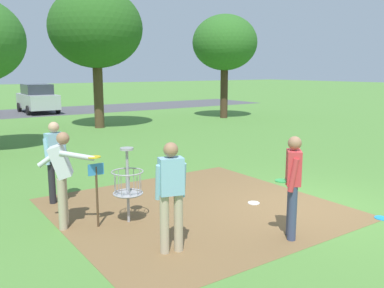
# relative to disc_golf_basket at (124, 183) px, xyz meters

# --- Properties ---
(ground_plane) EXTENTS (160.00, 160.00, 0.00)m
(ground_plane) POSITION_rel_disc_golf_basket_xyz_m (3.40, -1.35, -0.75)
(ground_plane) COLOR #518438
(dirt_tee_pad) EXTENTS (5.23, 5.05, 0.01)m
(dirt_tee_pad) POSITION_rel_disc_golf_basket_xyz_m (1.50, -0.11, -0.75)
(dirt_tee_pad) COLOR brown
(dirt_tee_pad) RESTS_ON ground
(disc_golf_basket) EXTENTS (0.98, 0.58, 1.39)m
(disc_golf_basket) POSITION_rel_disc_golf_basket_xyz_m (0.00, 0.00, 0.00)
(disc_golf_basket) COLOR #9E9EA3
(disc_golf_basket) RESTS_ON ground
(player_foreground_watching) EXTENTS (0.90, 0.87, 1.71)m
(player_foreground_watching) POSITION_rel_disc_golf_basket_xyz_m (-0.98, 0.41, 0.23)
(player_foreground_watching) COLOR tan
(player_foreground_watching) RESTS_ON ground
(player_throwing) EXTENTS (0.45, 0.46, 1.71)m
(player_throwing) POSITION_rel_disc_golf_basket_xyz_m (1.96, -2.19, 0.21)
(player_throwing) COLOR #384260
(player_throwing) RESTS_ON ground
(player_waiting_left) EXTENTS (0.48, 0.42, 1.71)m
(player_waiting_left) POSITION_rel_disc_golf_basket_xyz_m (-0.66, 1.87, 0.21)
(player_waiting_left) COLOR #232328
(player_waiting_left) RESTS_ON ground
(player_waiting_right) EXTENTS (0.49, 0.44, 1.71)m
(player_waiting_right) POSITION_rel_disc_golf_basket_xyz_m (0.04, -1.52, 0.21)
(player_waiting_right) COLOR tan
(player_waiting_right) RESTS_ON ground
(frisbee_near_basket) EXTENTS (0.25, 0.25, 0.02)m
(frisbee_near_basket) POSITION_rel_disc_golf_basket_xyz_m (2.68, -0.54, -0.74)
(frisbee_near_basket) COLOR white
(frisbee_near_basket) RESTS_ON ground
(frisbee_by_tee) EXTENTS (0.24, 0.24, 0.02)m
(frisbee_by_tee) POSITION_rel_disc_golf_basket_xyz_m (2.22, 1.55, -0.74)
(frisbee_by_tee) COLOR green
(frisbee_by_tee) RESTS_ON ground
(frisbee_mid_grass) EXTENTS (0.24, 0.24, 0.02)m
(frisbee_mid_grass) POSITION_rel_disc_golf_basket_xyz_m (4.03, -2.56, -0.74)
(frisbee_mid_grass) COLOR #1E93DB
(frisbee_mid_grass) RESTS_ON ground
(tree_near_right) EXTENTS (3.65, 3.65, 5.82)m
(tree_near_right) POSITION_rel_disc_golf_basket_xyz_m (12.00, 11.91, 3.47)
(tree_near_right) COLOR #422D1E
(tree_near_right) RESTS_ON ground
(tree_mid_left) EXTENTS (4.32, 4.32, 6.50)m
(tree_mid_left) POSITION_rel_disc_golf_basket_xyz_m (4.46, 12.11, 3.88)
(tree_mid_left) COLOR #4C3823
(tree_mid_left) RESTS_ON ground
(parking_lot_strip) EXTENTS (36.00, 6.00, 0.01)m
(parking_lot_strip) POSITION_rel_disc_golf_basket_xyz_m (3.40, 21.45, -0.75)
(parking_lot_strip) COLOR #4C4C51
(parking_lot_strip) RESTS_ON ground
(parked_car_center_right) EXTENTS (2.04, 4.23, 1.84)m
(parked_car_center_right) POSITION_rel_disc_golf_basket_xyz_m (3.89, 21.04, 0.17)
(parked_car_center_right) COLOR #B2B7BC
(parked_car_center_right) RESTS_ON ground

